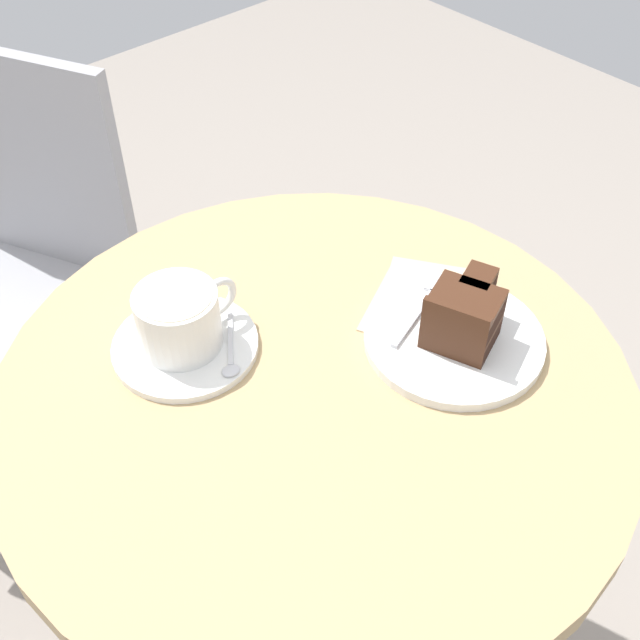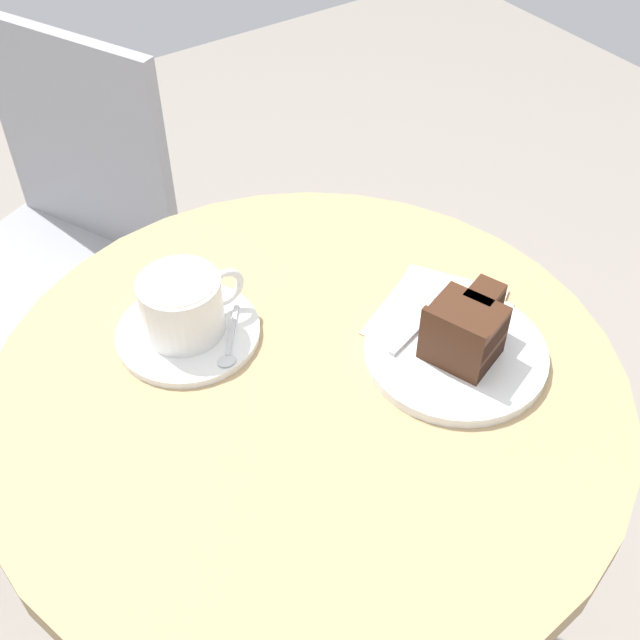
% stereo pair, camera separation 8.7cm
% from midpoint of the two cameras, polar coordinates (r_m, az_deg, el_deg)
% --- Properties ---
extents(cafe_table, '(0.69, 0.69, 0.74)m').
position_cam_midpoint_polar(cafe_table, '(0.96, -3.00, -9.62)').
color(cafe_table, tan).
rests_on(cafe_table, ground).
extents(saucer, '(0.16, 0.16, 0.01)m').
position_cam_midpoint_polar(saucer, '(0.91, -12.26, -1.93)').
color(saucer, white).
rests_on(saucer, cafe_table).
extents(coffee_cup, '(0.12, 0.09, 0.07)m').
position_cam_midpoint_polar(coffee_cup, '(0.88, -12.75, 0.02)').
color(coffee_cup, white).
rests_on(coffee_cup, saucer).
extents(teaspoon, '(0.07, 0.08, 0.00)m').
position_cam_midpoint_polar(teaspoon, '(0.88, -9.18, -2.45)').
color(teaspoon, silver).
rests_on(teaspoon, saucer).
extents(cake_plate, '(0.20, 0.20, 0.01)m').
position_cam_midpoint_polar(cake_plate, '(0.90, 6.80, -1.49)').
color(cake_plate, white).
rests_on(cake_plate, cafe_table).
extents(cake_slice, '(0.11, 0.09, 0.07)m').
position_cam_midpoint_polar(cake_slice, '(0.87, 7.46, 0.19)').
color(cake_slice, black).
rests_on(cake_slice, cake_plate).
extents(fork, '(0.13, 0.06, 0.00)m').
position_cam_midpoint_polar(fork, '(0.93, 4.93, 1.24)').
color(fork, silver).
rests_on(fork, cake_plate).
extents(napkin, '(0.19, 0.18, 0.00)m').
position_cam_midpoint_polar(napkin, '(0.95, 5.42, 1.07)').
color(napkin, beige).
rests_on(napkin, cafe_table).
extents(cafe_chair, '(0.51, 0.51, 0.85)m').
position_cam_midpoint_polar(cafe_chair, '(1.45, -22.49, 3.66)').
color(cafe_chair, '#9E9EA3').
rests_on(cafe_chair, ground).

